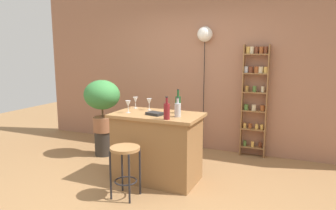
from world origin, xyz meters
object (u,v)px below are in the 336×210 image
(bottle_soda_blue, at_px, (178,109))
(cookbook, at_px, (155,114))
(potted_plant, at_px, (102,99))
(wine_glass_right, at_px, (149,102))
(bottle_sauce_amber, at_px, (167,111))
(bar_stool, at_px, (125,159))
(spice_shelf, at_px, (255,95))
(wine_glass_left, at_px, (128,104))
(bottle_wine_red, at_px, (178,104))
(plant_stool, at_px, (104,143))
(pendant_globe_light, at_px, (205,35))
(wine_glass_center, at_px, (135,100))

(bottle_soda_blue, xyz_separation_m, cookbook, (-0.31, -0.01, -0.08))
(potted_plant, height_order, cookbook, potted_plant)
(potted_plant, height_order, bottle_soda_blue, potted_plant)
(potted_plant, distance_m, wine_glass_right, 1.14)
(cookbook, bearing_deg, bottle_sauce_amber, -22.53)
(bar_stool, xyz_separation_m, potted_plant, (-1.15, 1.20, 0.49))
(potted_plant, distance_m, cookbook, 1.44)
(spice_shelf, xyz_separation_m, wine_glass_left, (-1.42, -1.61, 0.01))
(bottle_wine_red, bearing_deg, bottle_sauce_amber, -87.07)
(potted_plant, xyz_separation_m, bottle_sauce_amber, (1.53, -0.84, 0.07))
(bottle_soda_blue, bearing_deg, wine_glass_right, 153.91)
(plant_stool, height_order, cookbook, cookbook)
(pendant_globe_light, bearing_deg, potted_plant, -146.22)
(wine_glass_left, bearing_deg, cookbook, 1.60)
(potted_plant, relative_size, pendant_globe_light, 0.40)
(potted_plant, bearing_deg, wine_glass_right, -20.00)
(plant_stool, xyz_separation_m, wine_glass_center, (0.82, -0.34, 0.83))
(potted_plant, relative_size, wine_glass_left, 5.25)
(wine_glass_center, bearing_deg, plant_stool, 157.69)
(plant_stool, distance_m, cookbook, 1.62)
(wine_glass_center, relative_size, pendant_globe_light, 0.08)
(bar_stool, height_order, bottle_sauce_amber, bottle_sauce_amber)
(bar_stool, bearing_deg, potted_plant, 133.91)
(spice_shelf, height_order, wine_glass_left, spice_shelf)
(plant_stool, height_order, wine_glass_left, wine_glass_left)
(potted_plant, xyz_separation_m, pendant_globe_light, (1.44, 0.96, 1.04))
(wine_glass_center, distance_m, wine_glass_right, 0.25)
(plant_stool, height_order, pendant_globe_light, pendant_globe_light)
(bottle_wine_red, bearing_deg, wine_glass_right, 175.96)
(bar_stool, bearing_deg, spice_shelf, 61.54)
(bar_stool, height_order, wine_glass_right, wine_glass_right)
(wine_glass_right, xyz_separation_m, pendant_globe_light, (0.38, 1.35, 0.96))
(bar_stool, bearing_deg, bottle_wine_red, 65.13)
(bottle_wine_red, bearing_deg, bar_stool, -114.87)
(bottle_wine_red, relative_size, pendant_globe_light, 0.15)
(potted_plant, bearing_deg, wine_glass_left, -36.84)
(bottle_soda_blue, bearing_deg, potted_plant, 157.91)
(wine_glass_left, relative_size, pendant_globe_light, 0.08)
(plant_stool, relative_size, bottle_soda_blue, 1.63)
(wine_glass_right, bearing_deg, bottle_sauce_amber, -44.16)
(plant_stool, height_order, potted_plant, potted_plant)
(potted_plant, xyz_separation_m, wine_glass_left, (0.89, -0.67, 0.08))
(spice_shelf, bearing_deg, wine_glass_center, -139.47)
(wine_glass_left, xyz_separation_m, pendant_globe_light, (0.55, 1.63, 0.96))
(potted_plant, relative_size, bottle_wine_red, 2.69)
(spice_shelf, xyz_separation_m, pendant_globe_light, (-0.87, 0.02, 0.97))
(plant_stool, xyz_separation_m, cookbook, (1.28, -0.66, 0.73))
(spice_shelf, distance_m, wine_glass_left, 2.14)
(cookbook, bearing_deg, pendant_globe_light, 98.73)
(bottle_soda_blue, height_order, pendant_globe_light, pendant_globe_light)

